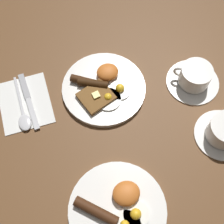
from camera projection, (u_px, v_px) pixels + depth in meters
ground_plane at (104, 90)px, 0.93m from camera, size 3.00×3.00×0.00m
breakfast_plate_near at (103, 88)px, 0.92m from camera, size 0.25×0.25×0.04m
breakfast_plate_far at (118, 209)px, 0.77m from camera, size 0.25×0.25×0.05m
teacup_near at (194, 77)px, 0.92m from camera, size 0.16×0.16×0.07m
napkin at (25, 103)px, 0.91m from camera, size 0.15×0.18×0.01m
knife at (28, 98)px, 0.91m from camera, size 0.03×0.19×0.01m
spoon at (24, 117)px, 0.88m from camera, size 0.04×0.18×0.01m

